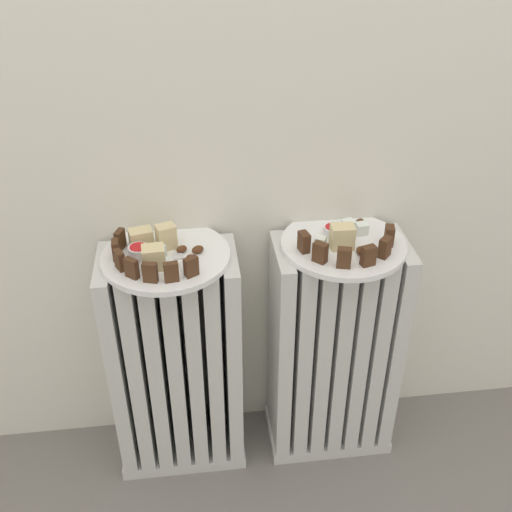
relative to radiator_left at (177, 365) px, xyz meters
name	(u,v)px	position (x,y,z in m)	size (l,w,h in m)	color
radiator_left	(177,365)	(0.00, 0.00, 0.00)	(0.30, 0.17, 0.58)	silver
radiator_right	(333,351)	(0.37, 0.00, 0.00)	(0.30, 0.17, 0.58)	silver
plate_left	(166,256)	(0.00, 0.00, 0.30)	(0.26, 0.26, 0.01)	white
plate_right	(343,244)	(0.37, 0.00, 0.30)	(0.26, 0.26, 0.01)	white
dark_cake_slice_left_0	(120,239)	(-0.09, 0.03, 0.32)	(0.03, 0.01, 0.04)	#472B19
dark_cake_slice_left_1	(116,250)	(-0.10, 0.00, 0.32)	(0.03, 0.01, 0.04)	#472B19
dark_cake_slice_left_2	(120,260)	(-0.09, -0.04, 0.32)	(0.03, 0.01, 0.04)	#472B19
dark_cake_slice_left_3	(132,268)	(-0.06, -0.07, 0.32)	(0.03, 0.01, 0.04)	#472B19
dark_cake_slice_left_4	(150,273)	(-0.03, -0.09, 0.32)	(0.03, 0.01, 0.04)	#472B19
dark_cake_slice_left_5	(171,272)	(0.01, -0.10, 0.32)	(0.03, 0.01, 0.04)	#472B19
dark_cake_slice_left_6	(191,267)	(0.05, -0.08, 0.32)	(0.03, 0.01, 0.04)	#472B19
marble_cake_slice_left_0	(141,238)	(-0.05, 0.04, 0.32)	(0.05, 0.03, 0.04)	beige
marble_cake_slice_left_1	(154,258)	(-0.02, -0.05, 0.33)	(0.04, 0.04, 0.05)	beige
marble_cake_slice_left_2	(166,237)	(0.00, 0.02, 0.33)	(0.04, 0.03, 0.05)	beige
turkish_delight_left_0	(165,234)	(0.00, 0.06, 0.31)	(0.02, 0.02, 0.02)	white
turkish_delight_left_1	(158,252)	(-0.02, -0.01, 0.32)	(0.03, 0.03, 0.03)	white
medjool_date_left_0	(198,249)	(0.06, 0.00, 0.31)	(0.03, 0.02, 0.01)	#4C2814
medjool_date_left_1	(192,259)	(0.05, -0.04, 0.31)	(0.02, 0.02, 0.02)	#4C2814
medjool_date_left_2	(182,249)	(0.03, 0.00, 0.31)	(0.02, 0.02, 0.01)	#4C2814
jam_bowl_left	(139,252)	(-0.05, -0.01, 0.32)	(0.04, 0.04, 0.03)	white
dark_cake_slice_right_0	(304,242)	(0.28, -0.02, 0.32)	(0.03, 0.02, 0.04)	#472B19
dark_cake_slice_right_1	(320,253)	(0.30, -0.07, 0.32)	(0.03, 0.02, 0.04)	#472B19
dark_cake_slice_right_2	(344,258)	(0.34, -0.09, 0.32)	(0.03, 0.02, 0.04)	#472B19
dark_cake_slice_right_3	(368,256)	(0.39, -0.09, 0.32)	(0.03, 0.02, 0.04)	#472B19
dark_cake_slice_right_4	(385,247)	(0.43, -0.06, 0.32)	(0.03, 0.02, 0.04)	#472B19
dark_cake_slice_right_5	(389,235)	(0.46, -0.02, 0.32)	(0.03, 0.02, 0.04)	#472B19
marble_cake_slice_right_0	(342,237)	(0.36, -0.02, 0.33)	(0.05, 0.04, 0.05)	beige
turkish_delight_right_0	(321,242)	(0.32, -0.01, 0.31)	(0.02, 0.02, 0.02)	white
turkish_delight_right_1	(348,226)	(0.39, 0.05, 0.32)	(0.02, 0.02, 0.02)	white
turkish_delight_right_2	(361,229)	(0.41, 0.03, 0.32)	(0.02, 0.02, 0.02)	white
medjool_date_right_0	(359,223)	(0.42, 0.06, 0.31)	(0.03, 0.02, 0.02)	#4C2814
medjool_date_right_1	(361,251)	(0.39, -0.05, 0.31)	(0.03, 0.02, 0.02)	#4C2814
jam_bowl_right	(333,230)	(0.35, 0.03, 0.32)	(0.04, 0.04, 0.02)	white
fork	(181,263)	(0.03, -0.04, 0.31)	(0.03, 0.09, 0.00)	silver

